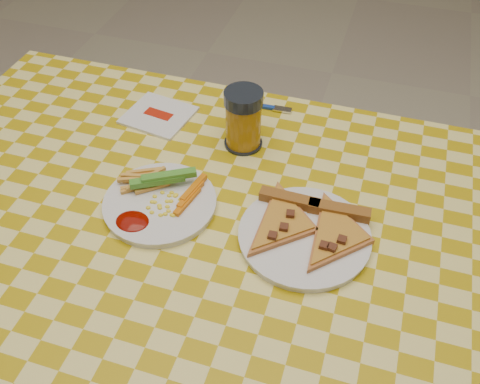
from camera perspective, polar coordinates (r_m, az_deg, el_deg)
name	(u,v)px	position (r m, az deg, el deg)	size (l,w,h in m)	color
table	(205,253)	(1.02, -3.80, -6.55)	(1.28, 0.88, 0.76)	silver
plate_left	(160,204)	(1.00, -8.52, -1.28)	(0.21, 0.21, 0.01)	silver
plate_right	(304,237)	(0.94, 6.87, -4.78)	(0.23, 0.23, 0.01)	silver
fries_veggies	(158,191)	(1.00, -8.71, 0.11)	(0.18, 0.17, 0.04)	#EFB04C
pizza_slices	(309,225)	(0.94, 7.34, -3.52)	(0.24, 0.22, 0.02)	#BF753A
drink_glass	(243,120)	(1.08, 0.37, 7.71)	(0.08, 0.08, 0.13)	black
napkin	(159,115)	(1.21, -8.68, 8.10)	(0.16, 0.15, 0.01)	silver
fork	(264,106)	(1.22, 2.56, 9.11)	(0.13, 0.02, 0.01)	navy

